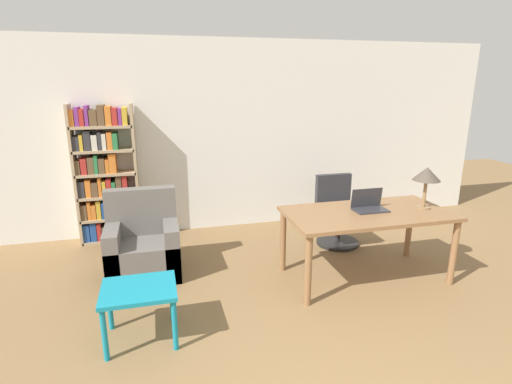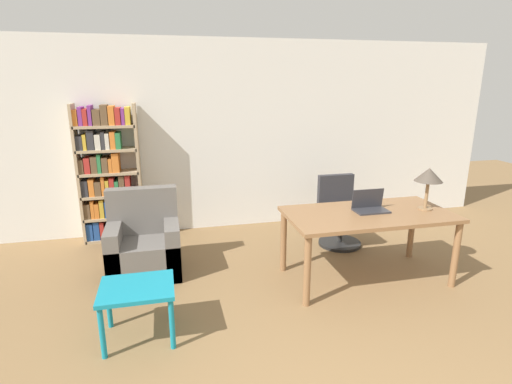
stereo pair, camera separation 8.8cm
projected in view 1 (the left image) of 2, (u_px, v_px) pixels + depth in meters
wall_back at (236, 136)px, 5.78m from camera, size 8.00×0.06×2.70m
desk at (367, 220)px, 4.31m from camera, size 1.77×0.90×0.77m
laptop at (369, 205)px, 4.33m from camera, size 0.36×0.22×0.23m
table_lamp at (427, 175)px, 4.32m from camera, size 0.29×0.29×0.46m
office_chair at (337, 214)px, 5.35m from camera, size 0.56×0.56×0.92m
side_table_blue at (139, 296)px, 3.30m from camera, size 0.61×0.50×0.48m
armchair at (143, 248)px, 4.48m from camera, size 0.78×0.64×0.96m
bookshelf at (104, 176)px, 5.28m from camera, size 0.80×0.28×1.85m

